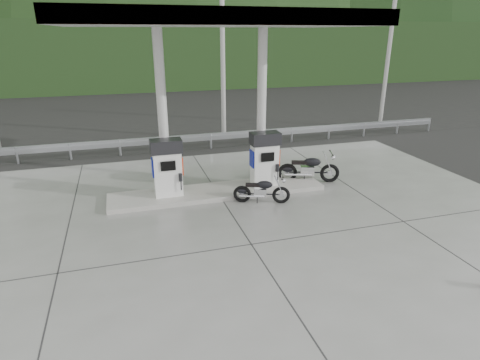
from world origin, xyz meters
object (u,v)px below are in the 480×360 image
object	(u,v)px
gas_pump_left	(167,168)
motorcycle_right	(309,169)
motorcycle_left	(262,191)
gas_pump_right	(265,159)

from	to	relation	value
gas_pump_left	motorcycle_right	xyz separation A→B (m)	(4.93, 0.18, -0.57)
gas_pump_left	motorcycle_left	xyz separation A→B (m)	(2.72, -1.09, -0.66)
gas_pump_left	gas_pump_right	world-z (taller)	same
gas_pump_right	motorcycle_right	bearing A→B (deg)	6.08
gas_pump_left	motorcycle_right	world-z (taller)	gas_pump_left
gas_pump_right	motorcycle_left	world-z (taller)	gas_pump_right
gas_pump_left	motorcycle_right	distance (m)	4.97
motorcycle_left	motorcycle_right	distance (m)	2.55
gas_pump_left	gas_pump_right	bearing A→B (deg)	0.00
gas_pump_right	motorcycle_right	xyz separation A→B (m)	(1.73, 0.18, -0.57)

